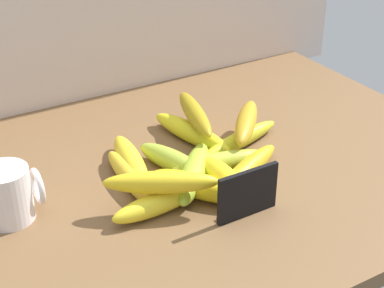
{
  "coord_description": "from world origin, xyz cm",
  "views": [
    {
      "loc": [
        -46.63,
        -80.39,
        60.71
      ],
      "look_at": [
        0.77,
        0.22,
        8.0
      ],
      "focal_mm": 56.03,
      "sensor_mm": 36.0,
      "label": 1
    }
  ],
  "objects_px": {
    "banana_0": "(221,162)",
    "banana_9": "(172,160)",
    "banana_10": "(194,173)",
    "banana_7": "(131,162)",
    "banana_4": "(248,169)",
    "banana_12": "(246,122)",
    "chalkboard_sign": "(247,195)",
    "banana_6": "(225,179)",
    "coffee_mug": "(8,194)",
    "banana_13": "(195,114)",
    "banana_2": "(197,186)",
    "banana_8": "(133,179)",
    "banana_3": "(192,133)",
    "banana_1": "(158,204)",
    "banana_5": "(240,140)",
    "banana_11": "(161,182)"
  },
  "relations": [
    {
      "from": "chalkboard_sign",
      "to": "banana_8",
      "type": "height_order",
      "value": "chalkboard_sign"
    },
    {
      "from": "coffee_mug",
      "to": "banana_9",
      "type": "height_order",
      "value": "coffee_mug"
    },
    {
      "from": "banana_1",
      "to": "banana_12",
      "type": "distance_m",
      "value": 0.28
    },
    {
      "from": "banana_3",
      "to": "banana_13",
      "type": "height_order",
      "value": "banana_13"
    },
    {
      "from": "banana_13",
      "to": "banana_6",
      "type": "bearing_deg",
      "value": -104.58
    },
    {
      "from": "banana_0",
      "to": "banana_5",
      "type": "bearing_deg",
      "value": 34.62
    },
    {
      "from": "banana_1",
      "to": "banana_4",
      "type": "xyz_separation_m",
      "value": [
        0.19,
        0.02,
        -0.0
      ]
    },
    {
      "from": "banana_2",
      "to": "banana_5",
      "type": "bearing_deg",
      "value": 33.41
    },
    {
      "from": "coffee_mug",
      "to": "banana_2",
      "type": "height_order",
      "value": "coffee_mug"
    },
    {
      "from": "banana_1",
      "to": "coffee_mug",
      "type": "bearing_deg",
      "value": 152.7
    },
    {
      "from": "banana_0",
      "to": "banana_9",
      "type": "height_order",
      "value": "banana_9"
    },
    {
      "from": "banana_0",
      "to": "banana_9",
      "type": "bearing_deg",
      "value": 146.95
    },
    {
      "from": "banana_2",
      "to": "banana_13",
      "type": "distance_m",
      "value": 0.2
    },
    {
      "from": "banana_8",
      "to": "banana_12",
      "type": "height_order",
      "value": "banana_12"
    },
    {
      "from": "banana_6",
      "to": "banana_7",
      "type": "height_order",
      "value": "banana_6"
    },
    {
      "from": "banana_3",
      "to": "banana_8",
      "type": "bearing_deg",
      "value": -151.71
    },
    {
      "from": "banana_8",
      "to": "banana_11",
      "type": "distance_m",
      "value": 0.09
    },
    {
      "from": "banana_7",
      "to": "banana_9",
      "type": "bearing_deg",
      "value": -26.2
    },
    {
      "from": "coffee_mug",
      "to": "banana_1",
      "type": "height_order",
      "value": "coffee_mug"
    },
    {
      "from": "chalkboard_sign",
      "to": "banana_11",
      "type": "height_order",
      "value": "chalkboard_sign"
    },
    {
      "from": "chalkboard_sign",
      "to": "banana_4",
      "type": "bearing_deg",
      "value": 53.91
    },
    {
      "from": "banana_6",
      "to": "banana_10",
      "type": "bearing_deg",
      "value": 130.54
    },
    {
      "from": "banana_0",
      "to": "chalkboard_sign",
      "type": "bearing_deg",
      "value": -105.18
    },
    {
      "from": "chalkboard_sign",
      "to": "banana_6",
      "type": "height_order",
      "value": "chalkboard_sign"
    },
    {
      "from": "banana_4",
      "to": "banana_12",
      "type": "distance_m",
      "value": 0.12
    },
    {
      "from": "coffee_mug",
      "to": "banana_13",
      "type": "relative_size",
      "value": 0.49
    },
    {
      "from": "coffee_mug",
      "to": "banana_12",
      "type": "height_order",
      "value": "coffee_mug"
    },
    {
      "from": "banana_2",
      "to": "banana_7",
      "type": "bearing_deg",
      "value": 115.37
    },
    {
      "from": "banana_5",
      "to": "banana_3",
      "type": "bearing_deg",
      "value": 135.95
    },
    {
      "from": "banana_0",
      "to": "banana_6",
      "type": "distance_m",
      "value": 0.06
    },
    {
      "from": "banana_9",
      "to": "banana_4",
      "type": "bearing_deg",
      "value": -40.84
    },
    {
      "from": "banana_9",
      "to": "banana_11",
      "type": "distance_m",
      "value": 0.13
    },
    {
      "from": "chalkboard_sign",
      "to": "banana_5",
      "type": "height_order",
      "value": "chalkboard_sign"
    },
    {
      "from": "banana_10",
      "to": "banana_7",
      "type": "bearing_deg",
      "value": 130.53
    },
    {
      "from": "banana_2",
      "to": "banana_7",
      "type": "relative_size",
      "value": 0.92
    },
    {
      "from": "coffee_mug",
      "to": "banana_10",
      "type": "xyz_separation_m",
      "value": [
        0.3,
        -0.06,
        -0.02
      ]
    },
    {
      "from": "banana_1",
      "to": "banana_4",
      "type": "distance_m",
      "value": 0.19
    },
    {
      "from": "banana_6",
      "to": "banana_8",
      "type": "height_order",
      "value": "banana_6"
    },
    {
      "from": "coffee_mug",
      "to": "banana_9",
      "type": "relative_size",
      "value": 0.6
    },
    {
      "from": "banana_3",
      "to": "banana_6",
      "type": "relative_size",
      "value": 1.34
    },
    {
      "from": "banana_12",
      "to": "banana_13",
      "type": "bearing_deg",
      "value": 136.2
    },
    {
      "from": "banana_1",
      "to": "banana_3",
      "type": "xyz_separation_m",
      "value": [
        0.17,
        0.18,
        0.0
      ]
    },
    {
      "from": "banana_1",
      "to": "banana_6",
      "type": "bearing_deg",
      "value": 1.91
    },
    {
      "from": "banana_3",
      "to": "banana_10",
      "type": "bearing_deg",
      "value": -119.08
    },
    {
      "from": "banana_3",
      "to": "banana_9",
      "type": "relative_size",
      "value": 1.31
    },
    {
      "from": "banana_1",
      "to": "banana_2",
      "type": "xyz_separation_m",
      "value": [
        0.08,
        0.01,
        0.0
      ]
    },
    {
      "from": "banana_1",
      "to": "banana_8",
      "type": "relative_size",
      "value": 0.82
    },
    {
      "from": "banana_8",
      "to": "coffee_mug",
      "type": "bearing_deg",
      "value": 174.15
    },
    {
      "from": "banana_11",
      "to": "banana_3",
      "type": "bearing_deg",
      "value": 47.77
    },
    {
      "from": "chalkboard_sign",
      "to": "banana_0",
      "type": "xyz_separation_m",
      "value": [
        0.04,
        0.13,
        -0.02
      ]
    }
  ]
}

